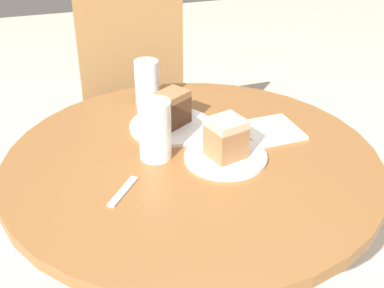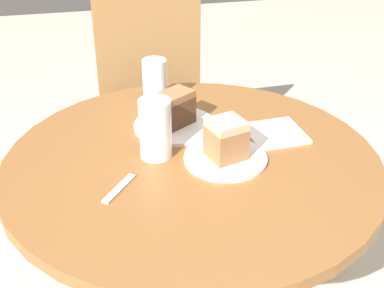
{
  "view_description": "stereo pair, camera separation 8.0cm",
  "coord_description": "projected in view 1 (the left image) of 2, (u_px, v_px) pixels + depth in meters",
  "views": [
    {
      "loc": [
        -0.33,
        -1.08,
        1.43
      ],
      "look_at": [
        0.0,
        0.0,
        0.78
      ],
      "focal_mm": 50.0,
      "sensor_mm": 36.0,
      "label": 1
    },
    {
      "loc": [
        -0.25,
        -1.1,
        1.43
      ],
      "look_at": [
        0.0,
        0.0,
        0.78
      ],
      "focal_mm": 50.0,
      "sensor_mm": 36.0,
      "label": 2
    }
  ],
  "objects": [
    {
      "name": "table",
      "position": [
        192.0,
        222.0,
        1.42
      ],
      "size": [
        0.94,
        0.94,
        0.74
      ],
      "color": "brown",
      "rests_on": "ground_plane"
    },
    {
      "name": "cake_slice_far",
      "position": [
        170.0,
        109.0,
        1.44
      ],
      "size": [
        0.12,
        0.11,
        0.09
      ],
      "rotation": [
        0.0,
        0.0,
        2.16
      ],
      "color": "brown",
      "rests_on": "plate_far"
    },
    {
      "name": "plate_far",
      "position": [
        171.0,
        126.0,
        1.46
      ],
      "size": [
        0.23,
        0.23,
        0.01
      ],
      "color": "white",
      "rests_on": "table"
    },
    {
      "name": "chair",
      "position": [
        141.0,
        96.0,
        2.17
      ],
      "size": [
        0.48,
        0.46,
        1.0
      ],
      "rotation": [
        0.0,
        0.0,
        0.05
      ],
      "color": "olive",
      "rests_on": "ground_plane"
    },
    {
      "name": "cake_slice_near",
      "position": [
        226.0,
        138.0,
        1.29
      ],
      "size": [
        0.1,
        0.1,
        0.1
      ],
      "rotation": [
        0.0,
        0.0,
        0.28
      ],
      "color": "#9E6B42",
      "rests_on": "plate_near"
    },
    {
      "name": "glass_lemonade",
      "position": [
        155.0,
        132.0,
        1.3
      ],
      "size": [
        0.08,
        0.08,
        0.15
      ],
      "color": "beige",
      "rests_on": "table"
    },
    {
      "name": "napkin_stack",
      "position": [
        271.0,
        130.0,
        1.44
      ],
      "size": [
        0.16,
        0.16,
        0.01
      ],
      "rotation": [
        0.0,
        0.0,
        0.06
      ],
      "color": "silver",
      "rests_on": "table"
    },
    {
      "name": "spoon",
      "position": [
        123.0,
        191.0,
        1.2
      ],
      "size": [
        0.09,
        0.11,
        0.0
      ],
      "rotation": [
        0.0,
        0.0,
        0.92
      ],
      "color": "silver",
      "rests_on": "table"
    },
    {
      "name": "glass_water",
      "position": [
        147.0,
        86.0,
        1.56
      ],
      "size": [
        0.07,
        0.07,
        0.14
      ],
      "color": "silver",
      "rests_on": "table"
    },
    {
      "name": "fork",
      "position": [
        260.0,
        141.0,
        1.4
      ],
      "size": [
        0.14,
        0.13,
        0.0
      ],
      "rotation": [
        0.0,
        0.0,
        0.76
      ],
      "color": "silver",
      "rests_on": "table"
    },
    {
      "name": "plate_near",
      "position": [
        225.0,
        157.0,
        1.32
      ],
      "size": [
        0.21,
        0.21,
        0.01
      ],
      "color": "white",
      "rests_on": "table"
    }
  ]
}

